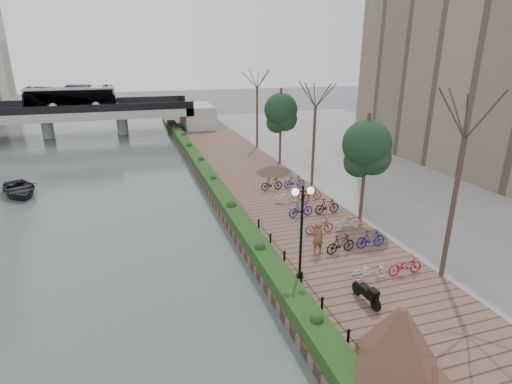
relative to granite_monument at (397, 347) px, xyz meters
name	(u,v)px	position (x,y,z in m)	size (l,w,h in m)	color
ground	(298,349)	(-1.95, 2.79, -1.86)	(220.00, 220.00, 0.00)	#59595B
river_water	(9,184)	(-16.95, 27.79, -1.85)	(30.00, 130.00, 0.02)	#415149
promenade	(257,187)	(2.05, 20.29, -1.61)	(8.00, 75.00, 0.50)	brown
inland_pavement	(426,170)	(18.05, 20.29, -1.61)	(24.00, 75.00, 0.50)	slate
hedge	(208,175)	(-1.35, 22.79, -1.06)	(1.10, 56.00, 0.60)	#153714
chain_fence	(311,293)	(-0.55, 4.79, -1.01)	(0.10, 14.10, 0.70)	black
granite_monument	(397,347)	(0.00, 0.00, 0.00)	(4.02, 4.02, 2.69)	#4F2D22
lamppost	(302,212)	(-0.26, 6.62, 1.84)	(1.02, 0.32, 4.39)	black
motorcycle	(366,292)	(1.53, 3.97, -0.89)	(0.47, 1.51, 0.95)	black
pedestrian	(318,238)	(1.54, 8.53, -0.54)	(0.60, 0.40, 1.66)	brown
bicycle_parking	(323,216)	(3.55, 11.86, -0.89)	(2.40, 14.69, 1.00)	silver
street_trees	(335,155)	(6.05, 15.47, 1.82)	(3.20, 37.12, 6.80)	#372A20
bridge	(51,111)	(-16.28, 47.79, 1.51)	(36.00, 10.77, 6.50)	#B0B0AB
boat	(19,189)	(-15.49, 24.54, -1.37)	(3.27, 4.57, 0.95)	#222228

